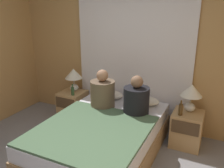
# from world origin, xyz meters

# --- Properties ---
(wall_back) EXTENTS (4.51, 0.06, 2.50)m
(wall_back) POSITION_xyz_m (0.00, 1.97, 1.25)
(wall_back) COLOR tan
(wall_back) RESTS_ON ground_plane
(curtain_panel) EXTENTS (2.21, 0.02, 2.23)m
(curtain_panel) POSITION_xyz_m (0.00, 1.91, 1.11)
(curtain_panel) COLOR white
(curtain_panel) RESTS_ON ground_plane
(bed) EXTENTS (1.43, 2.08, 0.52)m
(bed) POSITION_xyz_m (0.00, 0.82, 0.26)
(bed) COLOR #99754C
(bed) RESTS_ON ground_plane
(nightstand_left) EXTENTS (0.44, 0.47, 0.53)m
(nightstand_left) POSITION_xyz_m (-1.03, 1.59, 0.27)
(nightstand_left) COLOR tan
(nightstand_left) RESTS_ON ground_plane
(nightstand_right) EXTENTS (0.44, 0.47, 0.53)m
(nightstand_right) POSITION_xyz_m (1.03, 1.59, 0.27)
(nightstand_right) COLOR tan
(nightstand_right) RESTS_ON ground_plane
(lamp_left) EXTENTS (0.32, 0.32, 0.42)m
(lamp_left) POSITION_xyz_m (-1.03, 1.67, 0.82)
(lamp_left) COLOR silver
(lamp_left) RESTS_ON nightstand_left
(lamp_right) EXTENTS (0.32, 0.32, 0.42)m
(lamp_right) POSITION_xyz_m (1.03, 1.67, 0.82)
(lamp_right) COLOR silver
(lamp_right) RESTS_ON nightstand_right
(pillow_left) EXTENTS (0.51, 0.33, 0.12)m
(pillow_left) POSITION_xyz_m (-0.31, 1.66, 0.58)
(pillow_left) COLOR silver
(pillow_left) RESTS_ON bed
(pillow_right) EXTENTS (0.51, 0.33, 0.12)m
(pillow_right) POSITION_xyz_m (0.31, 1.66, 0.58)
(pillow_right) COLOR silver
(pillow_right) RESTS_ON bed
(blanket_on_bed) EXTENTS (1.37, 1.42, 0.03)m
(blanket_on_bed) POSITION_xyz_m (0.00, 0.52, 0.54)
(blanket_on_bed) COLOR #4C6B4C
(blanket_on_bed) RESTS_ON bed
(person_left_in_bed) EXTENTS (0.38, 0.38, 0.60)m
(person_left_in_bed) POSITION_xyz_m (-0.23, 1.27, 0.76)
(person_left_in_bed) COLOR brown
(person_left_in_bed) RESTS_ON bed
(person_right_in_bed) EXTENTS (0.38, 0.38, 0.58)m
(person_right_in_bed) POSITION_xyz_m (0.33, 1.27, 0.75)
(person_right_in_bed) COLOR black
(person_right_in_bed) RESTS_ON bed
(beer_bottle_on_left_stand) EXTENTS (0.06, 0.06, 0.20)m
(beer_bottle_on_left_stand) POSITION_xyz_m (-0.93, 1.47, 0.61)
(beer_bottle_on_left_stand) COLOR #2D4C28
(beer_bottle_on_left_stand) RESTS_ON nightstand_left
(beer_bottle_on_right_stand) EXTENTS (0.06, 0.06, 0.23)m
(beer_bottle_on_right_stand) POSITION_xyz_m (0.93, 1.47, 0.62)
(beer_bottle_on_right_stand) COLOR #513819
(beer_bottle_on_right_stand) RESTS_ON nightstand_right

